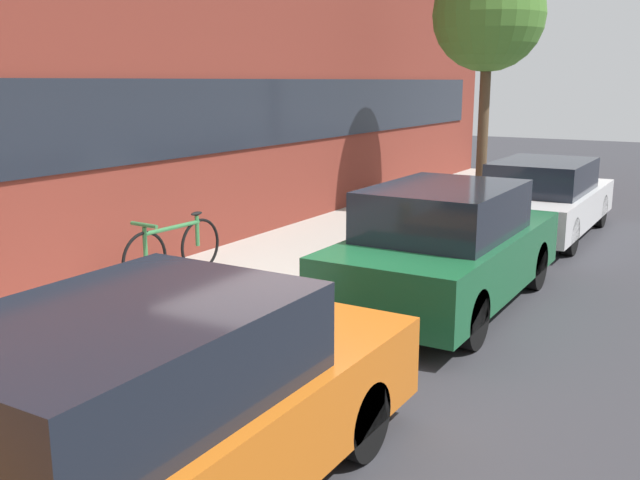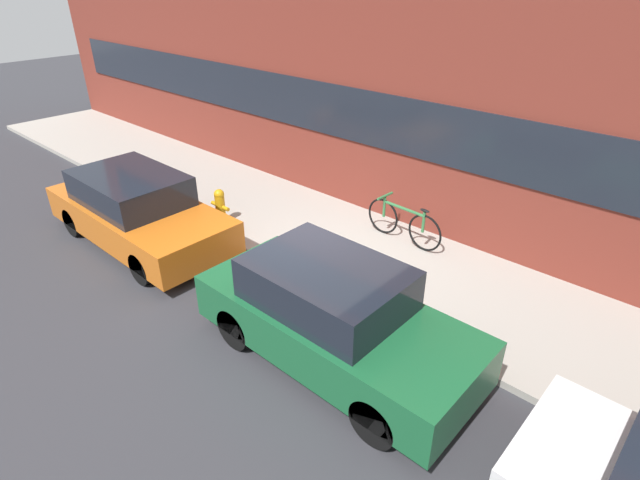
{
  "view_description": "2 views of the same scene",
  "coord_description": "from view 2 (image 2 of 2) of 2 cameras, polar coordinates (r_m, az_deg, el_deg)",
  "views": [
    {
      "loc": [
        -6.42,
        -3.96,
        2.66
      ],
      "look_at": [
        0.71,
        0.28,
        0.8
      ],
      "focal_mm": 40.0,
      "sensor_mm": 36.0,
      "label": 1
    },
    {
      "loc": [
        4.89,
        -5.14,
        4.87
      ],
      "look_at": [
        0.02,
        0.23,
        0.85
      ],
      "focal_mm": 28.0,
      "sensor_mm": 36.0,
      "label": 2
    }
  ],
  "objects": [
    {
      "name": "ground_plane",
      "position": [
        8.61,
        -1.15,
        -5.45
      ],
      "size": [
        56.0,
        56.0,
        0.0
      ],
      "primitive_type": "plane",
      "color": "#333338"
    },
    {
      "name": "sidewalk_strip",
      "position": [
        9.53,
        4.94,
        -1.42
      ],
      "size": [
        28.0,
        2.96,
        0.12
      ],
      "color": "#A8A399",
      "rests_on": "ground_plane"
    },
    {
      "name": "parked_car_orange",
      "position": [
        10.31,
        -20.14,
        3.23
      ],
      "size": [
        4.22,
        1.74,
        1.41
      ],
      "color": "#D16619",
      "rests_on": "ground_plane"
    },
    {
      "name": "parked_car_green",
      "position": [
        6.78,
        1.49,
        -8.67
      ],
      "size": [
        3.99,
        1.66,
        1.48
      ],
      "color": "#195B33",
      "rests_on": "ground_plane"
    },
    {
      "name": "fire_hydrant",
      "position": [
        10.53,
        -11.34,
        3.84
      ],
      "size": [
        0.53,
        0.29,
        0.74
      ],
      "color": "gold",
      "rests_on": "sidewalk_strip"
    },
    {
      "name": "bicycle",
      "position": [
        9.72,
        9.48,
        2.05
      ],
      "size": [
        1.73,
        0.44,
        0.83
      ],
      "rotation": [
        0.0,
        0.0,
        3.09
      ],
      "color": "black",
      "rests_on": "sidewalk_strip"
    }
  ]
}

